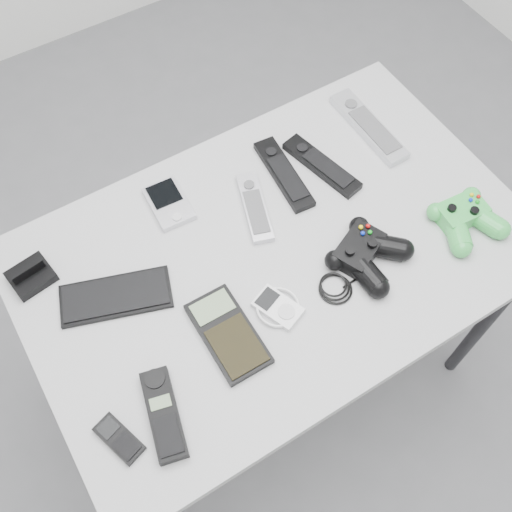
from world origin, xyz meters
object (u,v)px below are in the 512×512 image
remote_silver_b (369,126)px  cordless_handset (164,414)px  remote_black_b (284,173)px  mp3_player (278,307)px  remote_silver_a (255,207)px  controller_black (366,252)px  pda_keyboard (116,296)px  mobile_phone (119,439)px  controller_green (466,217)px  pda (169,203)px  remote_black_a (322,165)px  calculator (228,333)px  desk (276,265)px

remote_silver_b → cordless_handset: bearing=-153.6°
remote_black_b → mp3_player: (-0.19, -0.28, -0.00)m
remote_silver_a → controller_black: (0.13, -0.23, 0.02)m
pda_keyboard → mobile_phone: size_ratio=2.33×
remote_silver_a → controller_green: 0.46m
pda → remote_silver_b: (0.52, -0.05, 0.00)m
remote_black_a → controller_black: bearing=-116.6°
cordless_handset → calculator: size_ratio=0.89×
mp3_player → pda: bearing=80.4°
pda → mp3_player: bearing=-74.8°
cordless_handset → mp3_player: 0.31m
remote_silver_a → remote_black_b: 0.12m
mp3_player → controller_black: bearing=-20.2°
mobile_phone → controller_black: controller_black is taller
desk → mp3_player: mp3_player is taller
remote_black_a → mobile_phone: size_ratio=2.17×
calculator → controller_green: controller_green is taller
remote_silver_b → remote_black_b: bearing=-177.1°
controller_black → remote_black_a: bearing=52.3°
remote_silver_b → cordless_handset: 0.83m
pda_keyboard → controller_black: bearing=-2.3°
remote_silver_b → controller_green: controller_green is taller
remote_silver_a → mp3_player: 0.25m
cordless_handset → mp3_player: bearing=28.0°
mobile_phone → calculator: (0.27, 0.07, 0.00)m
mp3_player → controller_black: (0.22, 0.00, 0.02)m
desk → pda_keyboard: pda_keyboard is taller
controller_black → desk: bearing=118.8°
pda_keyboard → mp3_player: mp3_player is taller
remote_silver_a → calculator: size_ratio=0.96×
pda → cordless_handset: size_ratio=0.72×
mobile_phone → cordless_handset: size_ratio=0.56×
desk → remote_silver_a: (0.02, 0.12, 0.07)m
desk → calculator: (-0.19, -0.11, 0.07)m
remote_black_b → pda_keyboard: bearing=-164.4°
controller_black → cordless_handset: bearing=164.8°
calculator → controller_green: size_ratio=1.24×
pda_keyboard → remote_black_a: (0.55, 0.06, 0.00)m
desk → pda: size_ratio=8.73×
remote_black_b → controller_black: (0.03, -0.28, 0.02)m
desk → controller_black: (0.15, -0.11, 0.09)m
desk → controller_green: 0.43m
desk → remote_black_b: size_ratio=5.05×
pda → pda_keyboard: bearing=-139.8°
mobile_phone → calculator: size_ratio=0.50×
pda_keyboard → remote_black_a: 0.56m
remote_black_a → controller_green: controller_green is taller
desk → remote_silver_a: size_ratio=5.83×
pda_keyboard → desk: bearing=6.2°
cordless_handset → mp3_player: size_ratio=1.80×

